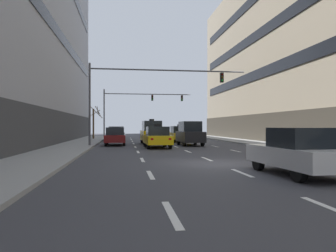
% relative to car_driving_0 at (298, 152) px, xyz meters
% --- Properties ---
extents(ground_plane, '(120.00, 120.00, 0.00)m').
position_rel_car_driving_0_xyz_m(ground_plane, '(-1.73, 3.77, -0.81)').
color(ground_plane, '#38383D').
extents(sidewalk_left, '(3.44, 80.00, 0.14)m').
position_rel_car_driving_0_xyz_m(sidewalk_left, '(-10.08, 3.77, -0.74)').
color(sidewalk_left, gray).
rests_on(sidewalk_left, ground).
extents(lane_stripe_l1_s2, '(0.16, 2.00, 0.01)m').
position_rel_car_driving_0_xyz_m(lane_stripe_l1_s2, '(-5.04, -4.23, -0.80)').
color(lane_stripe_l1_s2, silver).
rests_on(lane_stripe_l1_s2, ground).
extents(lane_stripe_l1_s3, '(0.16, 2.00, 0.01)m').
position_rel_car_driving_0_xyz_m(lane_stripe_l1_s3, '(-5.04, 0.77, -0.80)').
color(lane_stripe_l1_s3, silver).
rests_on(lane_stripe_l1_s3, ground).
extents(lane_stripe_l1_s4, '(0.16, 2.00, 0.01)m').
position_rel_car_driving_0_xyz_m(lane_stripe_l1_s4, '(-5.04, 5.77, -0.80)').
color(lane_stripe_l1_s4, silver).
rests_on(lane_stripe_l1_s4, ground).
extents(lane_stripe_l1_s5, '(0.16, 2.00, 0.01)m').
position_rel_car_driving_0_xyz_m(lane_stripe_l1_s5, '(-5.04, 10.77, -0.80)').
color(lane_stripe_l1_s5, silver).
rests_on(lane_stripe_l1_s5, ground).
extents(lane_stripe_l1_s6, '(0.16, 2.00, 0.01)m').
position_rel_car_driving_0_xyz_m(lane_stripe_l1_s6, '(-5.04, 15.77, -0.80)').
color(lane_stripe_l1_s6, silver).
rests_on(lane_stripe_l1_s6, ground).
extents(lane_stripe_l1_s7, '(0.16, 2.00, 0.01)m').
position_rel_car_driving_0_xyz_m(lane_stripe_l1_s7, '(-5.04, 20.77, -0.80)').
color(lane_stripe_l1_s7, silver).
rests_on(lane_stripe_l1_s7, ground).
extents(lane_stripe_l1_s8, '(0.16, 2.00, 0.01)m').
position_rel_car_driving_0_xyz_m(lane_stripe_l1_s8, '(-5.04, 25.77, -0.80)').
color(lane_stripe_l1_s8, silver).
rests_on(lane_stripe_l1_s8, ground).
extents(lane_stripe_l1_s9, '(0.16, 2.00, 0.01)m').
position_rel_car_driving_0_xyz_m(lane_stripe_l1_s9, '(-5.04, 30.77, -0.80)').
color(lane_stripe_l1_s9, silver).
rests_on(lane_stripe_l1_s9, ground).
extents(lane_stripe_l1_s10, '(0.16, 2.00, 0.01)m').
position_rel_car_driving_0_xyz_m(lane_stripe_l1_s10, '(-5.04, 35.77, -0.80)').
color(lane_stripe_l1_s10, silver).
rests_on(lane_stripe_l1_s10, ground).
extents(lane_stripe_l2_s2, '(0.16, 2.00, 0.01)m').
position_rel_car_driving_0_xyz_m(lane_stripe_l2_s2, '(-1.73, -4.23, -0.80)').
color(lane_stripe_l2_s2, silver).
rests_on(lane_stripe_l2_s2, ground).
extents(lane_stripe_l2_s3, '(0.16, 2.00, 0.01)m').
position_rel_car_driving_0_xyz_m(lane_stripe_l2_s3, '(-1.73, 0.77, -0.80)').
color(lane_stripe_l2_s3, silver).
rests_on(lane_stripe_l2_s3, ground).
extents(lane_stripe_l2_s4, '(0.16, 2.00, 0.01)m').
position_rel_car_driving_0_xyz_m(lane_stripe_l2_s4, '(-1.73, 5.77, -0.80)').
color(lane_stripe_l2_s4, silver).
rests_on(lane_stripe_l2_s4, ground).
extents(lane_stripe_l2_s5, '(0.16, 2.00, 0.01)m').
position_rel_car_driving_0_xyz_m(lane_stripe_l2_s5, '(-1.73, 10.77, -0.80)').
color(lane_stripe_l2_s5, silver).
rests_on(lane_stripe_l2_s5, ground).
extents(lane_stripe_l2_s6, '(0.16, 2.00, 0.01)m').
position_rel_car_driving_0_xyz_m(lane_stripe_l2_s6, '(-1.73, 15.77, -0.80)').
color(lane_stripe_l2_s6, silver).
rests_on(lane_stripe_l2_s6, ground).
extents(lane_stripe_l2_s7, '(0.16, 2.00, 0.01)m').
position_rel_car_driving_0_xyz_m(lane_stripe_l2_s7, '(-1.73, 20.77, -0.80)').
color(lane_stripe_l2_s7, silver).
rests_on(lane_stripe_l2_s7, ground).
extents(lane_stripe_l2_s8, '(0.16, 2.00, 0.01)m').
position_rel_car_driving_0_xyz_m(lane_stripe_l2_s8, '(-1.73, 25.77, -0.80)').
color(lane_stripe_l2_s8, silver).
rests_on(lane_stripe_l2_s8, ground).
extents(lane_stripe_l2_s9, '(0.16, 2.00, 0.01)m').
position_rel_car_driving_0_xyz_m(lane_stripe_l2_s9, '(-1.73, 30.77, -0.80)').
color(lane_stripe_l2_s9, silver).
rests_on(lane_stripe_l2_s9, ground).
extents(lane_stripe_l2_s10, '(0.16, 2.00, 0.01)m').
position_rel_car_driving_0_xyz_m(lane_stripe_l2_s10, '(-1.73, 35.77, -0.80)').
color(lane_stripe_l2_s10, silver).
rests_on(lane_stripe_l2_s10, ground).
extents(lane_stripe_l3_s3, '(0.16, 2.00, 0.01)m').
position_rel_car_driving_0_xyz_m(lane_stripe_l3_s3, '(1.59, 0.77, -0.80)').
color(lane_stripe_l3_s3, silver).
rests_on(lane_stripe_l3_s3, ground).
extents(lane_stripe_l3_s4, '(0.16, 2.00, 0.01)m').
position_rel_car_driving_0_xyz_m(lane_stripe_l3_s4, '(1.59, 5.77, -0.80)').
color(lane_stripe_l3_s4, silver).
rests_on(lane_stripe_l3_s4, ground).
extents(lane_stripe_l3_s5, '(0.16, 2.00, 0.01)m').
position_rel_car_driving_0_xyz_m(lane_stripe_l3_s5, '(1.59, 10.77, -0.80)').
color(lane_stripe_l3_s5, silver).
rests_on(lane_stripe_l3_s5, ground).
extents(lane_stripe_l3_s6, '(0.16, 2.00, 0.01)m').
position_rel_car_driving_0_xyz_m(lane_stripe_l3_s6, '(1.59, 15.77, -0.80)').
color(lane_stripe_l3_s6, silver).
rests_on(lane_stripe_l3_s6, ground).
extents(lane_stripe_l3_s7, '(0.16, 2.00, 0.01)m').
position_rel_car_driving_0_xyz_m(lane_stripe_l3_s7, '(1.59, 20.77, -0.80)').
color(lane_stripe_l3_s7, silver).
rests_on(lane_stripe_l3_s7, ground).
extents(lane_stripe_l3_s8, '(0.16, 2.00, 0.01)m').
position_rel_car_driving_0_xyz_m(lane_stripe_l3_s8, '(1.59, 25.77, -0.80)').
color(lane_stripe_l3_s8, silver).
rests_on(lane_stripe_l3_s8, ground).
extents(lane_stripe_l3_s9, '(0.16, 2.00, 0.01)m').
position_rel_car_driving_0_xyz_m(lane_stripe_l3_s9, '(1.59, 30.77, -0.80)').
color(lane_stripe_l3_s9, silver).
rests_on(lane_stripe_l3_s9, ground).
extents(lane_stripe_l3_s10, '(0.16, 2.00, 0.01)m').
position_rel_car_driving_0_xyz_m(lane_stripe_l3_s10, '(1.59, 35.77, -0.80)').
color(lane_stripe_l3_s10, silver).
rests_on(lane_stripe_l3_s10, ground).
extents(car_driving_0, '(2.01, 4.45, 1.64)m').
position_rel_car_driving_0_xyz_m(car_driving_0, '(0.00, 0.00, 0.00)').
color(car_driving_0, black).
rests_on(car_driving_0, ground).
extents(taxi_driving_1, '(2.01, 4.57, 2.37)m').
position_rel_car_driving_0_xyz_m(taxi_driving_1, '(-3.34, 20.26, 0.28)').
color(taxi_driving_1, black).
rests_on(taxi_driving_1, ground).
extents(car_driving_2, '(1.92, 4.44, 1.65)m').
position_rel_car_driving_0_xyz_m(car_driving_2, '(-6.81, 26.18, 0.01)').
color(car_driving_2, black).
rests_on(car_driving_2, ground).
extents(car_driving_3, '(1.77, 4.22, 1.58)m').
position_rel_car_driving_0_xyz_m(car_driving_3, '(-6.73, 18.38, -0.03)').
color(car_driving_3, black).
rests_on(car_driving_3, ground).
extents(car_driving_4, '(1.87, 4.37, 2.10)m').
position_rel_car_driving_0_xyz_m(car_driving_4, '(-0.22, 17.33, 0.24)').
color(car_driving_4, black).
rests_on(car_driving_4, ground).
extents(taxi_driving_5, '(1.96, 4.48, 1.84)m').
position_rel_car_driving_0_xyz_m(taxi_driving_5, '(-3.38, 14.58, 0.01)').
color(taxi_driving_5, black).
rests_on(taxi_driving_5, ground).
extents(taxi_driving_6, '(2.02, 4.57, 1.88)m').
position_rel_car_driving_0_xyz_m(taxi_driving_6, '(-0.10, 23.48, 0.03)').
color(taxi_driving_6, black).
rests_on(taxi_driving_6, ground).
extents(traffic_signal_0, '(13.30, 0.35, 6.75)m').
position_rel_car_driving_0_xyz_m(traffic_signal_0, '(-4.48, 16.62, 4.22)').
color(traffic_signal_0, '#4C4C51').
rests_on(traffic_signal_0, sidewalk_left).
extents(traffic_signal_1, '(12.55, 0.34, 6.82)m').
position_rel_car_driving_0_xyz_m(traffic_signal_1, '(-4.33, 36.01, 4.25)').
color(traffic_signal_1, '#4C4C51').
rests_on(traffic_signal_1, sidewalk_left).
extents(street_tree_0, '(1.88, 1.96, 4.07)m').
position_rel_car_driving_0_xyz_m(street_tree_0, '(-9.68, 30.40, 1.48)').
color(street_tree_0, '#4C3823').
rests_on(street_tree_0, sidewalk_left).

